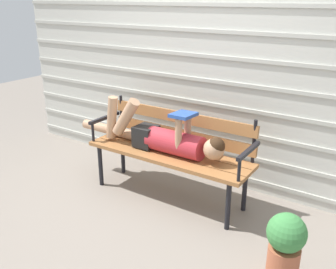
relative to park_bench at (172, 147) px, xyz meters
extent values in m
plane|color=gray|center=(0.00, -0.17, -0.51)|extent=(12.00, 12.00, 0.00)
cube|color=beige|center=(0.00, 0.54, 0.57)|extent=(4.94, 0.06, 2.16)
cube|color=#B7B7AD|center=(0.00, 0.50, -0.39)|extent=(4.94, 0.02, 0.04)
cube|color=#B7B7AD|center=(0.00, 0.50, -0.15)|extent=(4.94, 0.02, 0.04)
cube|color=#B7B7AD|center=(0.00, 0.50, 0.09)|extent=(4.94, 0.02, 0.04)
cube|color=#B7B7AD|center=(0.00, 0.50, 0.33)|extent=(4.94, 0.02, 0.04)
cube|color=#B7B7AD|center=(0.00, 0.50, 0.57)|extent=(4.94, 0.02, 0.04)
cube|color=#B7B7AD|center=(0.00, 0.50, 0.81)|extent=(4.94, 0.02, 0.04)
cube|color=#B7B7AD|center=(0.00, 0.50, 1.05)|extent=(4.94, 0.02, 0.04)
cube|color=#B7B7AD|center=(0.00, 0.50, 1.29)|extent=(4.94, 0.02, 0.04)
cube|color=#9E6638|center=(0.00, -0.22, -0.05)|extent=(1.64, 0.14, 0.04)
cube|color=#9E6638|center=(0.00, -0.07, -0.05)|extent=(1.64, 0.14, 0.04)
cube|color=#9E6638|center=(0.00, 0.09, -0.05)|extent=(1.64, 0.14, 0.04)
cube|color=#9E6638|center=(0.00, 0.16, 0.07)|extent=(1.58, 0.05, 0.11)
cube|color=#9E6638|center=(0.00, 0.16, 0.25)|extent=(1.58, 0.05, 0.11)
cylinder|color=black|center=(-0.76, 0.16, 0.16)|extent=(0.03, 0.03, 0.40)
cylinder|color=black|center=(0.76, 0.16, 0.16)|extent=(0.03, 0.03, 0.40)
cylinder|color=black|center=(-0.72, -0.25, -0.29)|extent=(0.04, 0.04, 0.44)
cylinder|color=black|center=(0.72, -0.25, -0.29)|extent=(0.04, 0.04, 0.44)
cylinder|color=black|center=(-0.72, 0.11, -0.29)|extent=(0.04, 0.04, 0.44)
cylinder|color=black|center=(0.72, 0.11, -0.29)|extent=(0.04, 0.04, 0.44)
cube|color=black|center=(-0.80, -0.07, 0.16)|extent=(0.04, 0.44, 0.03)
cylinder|color=black|center=(-0.80, -0.25, 0.06)|extent=(0.03, 0.03, 0.20)
cube|color=black|center=(0.80, -0.07, 0.16)|extent=(0.04, 0.44, 0.03)
cylinder|color=black|center=(0.80, -0.25, 0.06)|extent=(0.03, 0.03, 0.20)
cylinder|color=#B72D38|center=(0.08, -0.07, 0.08)|extent=(0.56, 0.22, 0.22)
cube|color=black|center=(-0.26, -0.07, 0.08)|extent=(0.20, 0.21, 0.20)
sphere|color=tan|center=(0.48, -0.07, 0.11)|extent=(0.19, 0.19, 0.19)
sphere|color=#382314|center=(0.50, -0.07, 0.14)|extent=(0.16, 0.16, 0.16)
cylinder|color=tan|center=(-0.45, -0.13, 0.25)|extent=(0.32, 0.11, 0.41)
cylinder|color=tan|center=(-0.64, -0.13, 0.22)|extent=(0.15, 0.09, 0.44)
cylinder|color=tan|center=(-0.74, -0.01, 0.02)|extent=(0.81, 0.10, 0.10)
cylinder|color=tan|center=(0.17, -0.15, 0.21)|extent=(0.06, 0.06, 0.28)
cylinder|color=tan|center=(0.17, 0.01, 0.21)|extent=(0.06, 0.06, 0.28)
cube|color=#284C9E|center=(0.17, -0.07, 0.37)|extent=(0.19, 0.26, 0.05)
cylinder|color=#AD5B3D|center=(1.30, -0.60, -0.38)|extent=(0.22, 0.22, 0.27)
sphere|color=#3D8442|center=(1.30, -0.60, -0.12)|extent=(0.27, 0.27, 0.27)
camera|label=1|loc=(1.80, -2.79, 1.36)|focal=39.84mm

